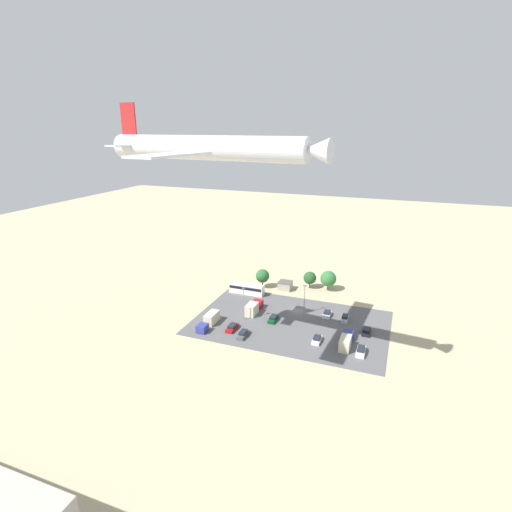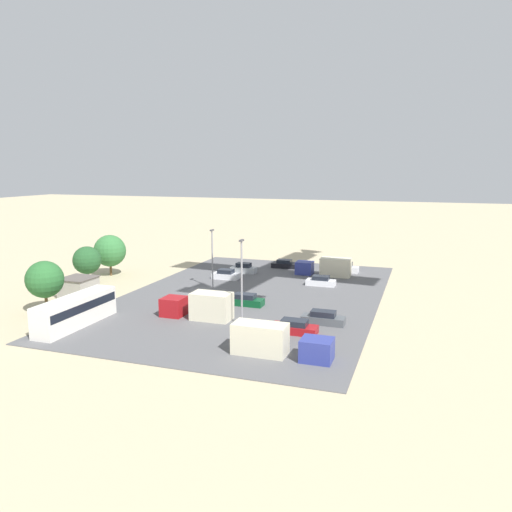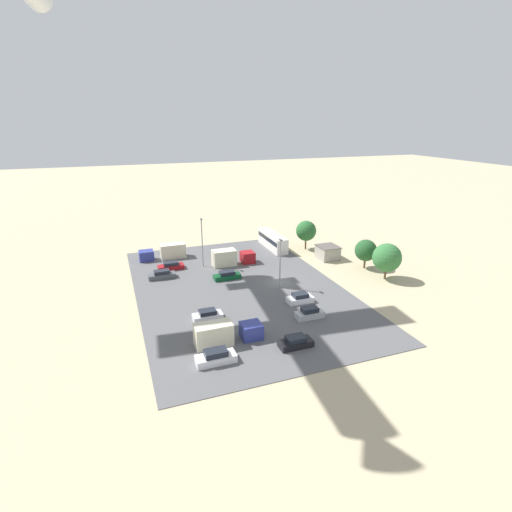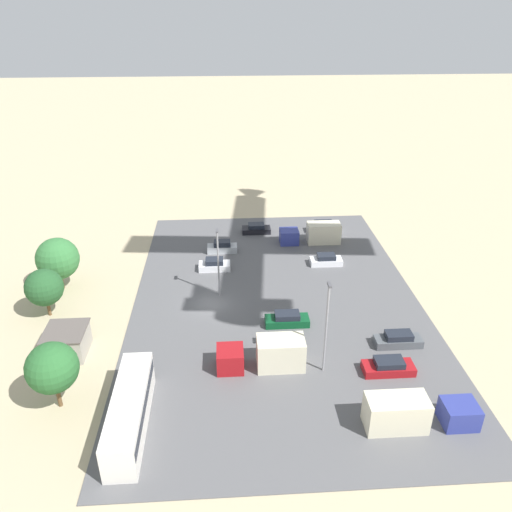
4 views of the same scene
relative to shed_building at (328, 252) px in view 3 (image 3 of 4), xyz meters
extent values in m
plane|color=tan|center=(-7.98, 13.81, -1.35)|extent=(400.00, 400.00, 0.00)
cube|color=#565659|center=(-7.98, 21.41, -1.31)|extent=(50.34, 32.73, 0.08)
cube|color=#9E998E|center=(0.00, 0.00, -0.07)|extent=(4.00, 3.74, 2.57)
cube|color=#59514C|center=(0.00, 0.00, 1.28)|extent=(4.24, 3.98, 0.12)
cube|color=silver|center=(10.16, 7.72, 0.34)|extent=(10.97, 2.51, 3.23)
cube|color=black|center=(10.16, 7.72, 0.92)|extent=(10.53, 2.55, 0.90)
cube|color=#ADB2B7|center=(-21.37, 15.20, -0.81)|extent=(1.73, 4.07, 0.94)
cube|color=#1E232D|center=(-21.37, 15.20, 0.01)|extent=(1.45, 2.28, 0.69)
cube|color=black|center=(-27.48, 20.31, -0.87)|extent=(1.94, 4.22, 0.81)
cube|color=#1E232D|center=(-27.48, 20.31, -0.17)|extent=(1.63, 2.37, 0.60)
cube|color=maroon|center=(4.88, 30.52, -0.87)|extent=(1.96, 4.75, 0.81)
cube|color=#1E232D|center=(4.88, 30.52, -0.17)|extent=(1.65, 2.66, 0.60)
cube|color=silver|center=(-16.31, 14.19, -0.85)|extent=(1.95, 4.03, 0.86)
cube|color=#1E232D|center=(-16.31, 14.19, -0.10)|extent=(1.64, 2.26, 0.63)
cube|color=silver|center=(-16.77, 28.81, -0.87)|extent=(1.85, 4.16, 0.82)
cube|color=#1E232D|center=(-16.77, 28.81, -0.16)|extent=(1.55, 2.33, 0.60)
cube|color=#4C5156|center=(0.92, 32.72, -0.85)|extent=(1.74, 4.71, 0.85)
cube|color=#1E232D|center=(0.92, 32.72, -0.12)|extent=(1.47, 2.64, 0.62)
cube|color=#0C4723|center=(-3.39, 22.03, -0.86)|extent=(1.83, 4.69, 0.83)
cube|color=#1E232D|center=(-3.39, 22.03, -0.14)|extent=(1.54, 2.63, 0.61)
cube|color=silver|center=(-27.35, 30.44, -0.81)|extent=(1.93, 4.68, 0.92)
cube|color=#1E232D|center=(-27.35, 30.44, -0.01)|extent=(1.62, 2.62, 0.68)
cube|color=navy|center=(-23.58, 24.75, -0.27)|extent=(2.40, 2.63, 2.02)
cube|color=beige|center=(-23.58, 29.71, 0.17)|extent=(2.40, 4.67, 2.88)
cube|color=maroon|center=(3.39, 15.85, -0.21)|extent=(2.58, 2.51, 2.13)
cube|color=beige|center=(3.39, 20.59, 0.25)|extent=(2.58, 4.45, 3.05)
cube|color=navy|center=(11.49, 34.29, -0.28)|extent=(2.41, 2.79, 1.99)
cube|color=beige|center=(11.49, 29.01, 0.14)|extent=(2.41, 4.96, 2.84)
cylinder|color=brown|center=(7.27, 1.22, -0.13)|extent=(0.36, 0.36, 2.46)
sphere|color=#28602D|center=(7.27, 1.22, 2.73)|extent=(4.33, 4.33, 4.33)
cylinder|color=brown|center=(-12.91, -4.08, -0.30)|extent=(0.36, 0.36, 2.11)
sphere|color=#337038|center=(-12.91, -4.08, 2.63)|extent=(4.99, 4.99, 4.99)
cylinder|color=brown|center=(-7.02, -3.91, -0.36)|extent=(0.36, 0.36, 1.98)
sphere|color=#235128|center=(-7.02, -3.91, 2.16)|extent=(4.08, 4.08, 4.08)
cylinder|color=gray|center=(-9.95, 14.81, 2.77)|extent=(0.20, 0.20, 8.08)
cube|color=#4C4C51|center=(-9.95, 14.81, 6.99)|extent=(0.90, 0.28, 0.20)
cylinder|color=gray|center=(4.23, 24.52, 3.26)|extent=(0.20, 0.20, 9.07)
cube|color=#4C4C51|center=(4.23, 24.52, 7.97)|extent=(0.90, 0.28, 0.20)
camera|label=1|loc=(-33.43, 113.91, 48.19)|focal=28.00mm
camera|label=2|loc=(52.65, 42.79, 15.51)|focal=35.00mm
camera|label=3|loc=(-66.12, 39.87, 25.46)|focal=28.00mm
camera|label=4|loc=(40.60, 15.86, 29.48)|focal=35.00mm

